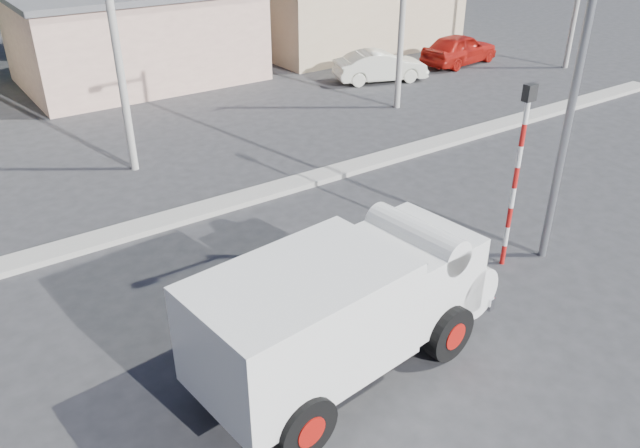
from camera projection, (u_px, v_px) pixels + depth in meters
ground_plane at (451, 346)px, 12.23m from camera, size 120.00×120.00×0.00m
median at (251, 196)px, 17.96m from camera, size 40.00×0.80×0.16m
truck at (351, 304)px, 11.14m from camera, size 6.24×2.92×2.49m
bicycle at (362, 324)px, 11.99m from camera, size 2.12×1.29×1.05m
cyclist at (362, 315)px, 11.88m from camera, size 0.52×0.64×1.52m
car_cream at (381, 66)px, 28.46m from camera, size 4.46×2.77×1.39m
car_red at (460, 49)px, 31.18m from camera, size 4.67×2.34×1.53m
traffic_pole at (518, 163)px, 13.68m from camera, size 0.28×0.18×4.36m
streetlight at (578, 51)px, 12.80m from camera, size 2.34×0.22×9.00m
building_row at (116, 35)px, 27.63m from camera, size 37.80×7.30×4.44m
utility_poles at (272, 19)px, 20.57m from camera, size 35.40×0.24×8.00m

